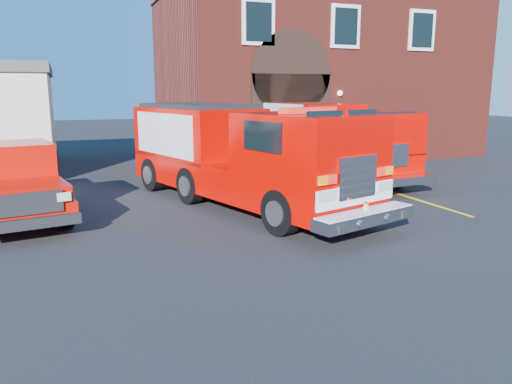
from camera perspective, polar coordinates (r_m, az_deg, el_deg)
name	(u,v)px	position (r m, az deg, el deg)	size (l,w,h in m)	color
ground	(237,237)	(11.56, -2.14, -5.20)	(100.00, 100.00, 0.00)	black
parking_stripe_near	(435,205)	(15.63, 19.76, -1.43)	(0.12, 3.00, 0.01)	yellow
parking_stripe_mid	(376,187)	(17.95, 13.56, 0.56)	(0.12, 3.00, 0.01)	yellow
parking_stripe_far	(333,174)	(20.45, 8.82, 2.07)	(0.12, 3.00, 0.01)	yellow
fire_station	(311,72)	(27.51, 6.34, 13.43)	(15.20, 10.20, 8.45)	maroon
fire_engine	(239,154)	(14.56, -1.95, 4.40)	(5.22, 9.87, 2.93)	black
pickup_truck	(10,182)	(14.77, -26.27, 1.06)	(3.29, 6.42, 2.00)	black
secondary_truck	(322,138)	(19.49, 7.55, 6.18)	(3.31, 8.86, 2.82)	black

